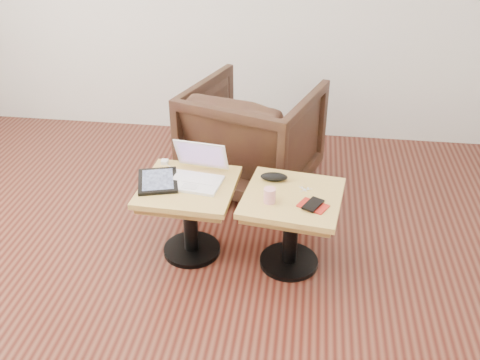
# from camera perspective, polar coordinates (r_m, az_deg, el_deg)

# --- Properties ---
(room_shell) EXTENTS (4.52, 4.52, 2.71)m
(room_shell) POSITION_cam_1_polar(r_m,az_deg,el_deg) (2.01, -10.88, 13.07)
(room_shell) COLOR #3B150F
(room_shell) RESTS_ON ground
(side_table_left) EXTENTS (0.52, 0.52, 0.45)m
(side_table_left) POSITION_cam_1_polar(r_m,az_deg,el_deg) (2.95, -5.44, -2.36)
(side_table_left) COLOR black
(side_table_left) RESTS_ON ground
(side_table_right) EXTENTS (0.56, 0.56, 0.45)m
(side_table_right) POSITION_cam_1_polar(r_m,az_deg,el_deg) (2.86, 5.53, -3.55)
(side_table_right) COLOR black
(side_table_right) RESTS_ON ground
(laptop) EXTENTS (0.33, 0.32, 0.20)m
(laptop) POSITION_cam_1_polar(r_m,az_deg,el_deg) (2.91, -4.72, 0.74)
(laptop) COLOR white
(laptop) RESTS_ON side_table_left
(tablet) EXTENTS (0.27, 0.31, 0.02)m
(tablet) POSITION_cam_1_polar(r_m,az_deg,el_deg) (2.92, -8.76, -0.08)
(tablet) COLOR black
(tablet) RESTS_ON side_table_left
(charging_adapter) EXTENTS (0.04, 0.04, 0.02)m
(charging_adapter) POSITION_cam_1_polar(r_m,az_deg,el_deg) (3.10, -8.05, 1.93)
(charging_adapter) COLOR white
(charging_adapter) RESTS_ON side_table_left
(glasses_case) EXTENTS (0.15, 0.07, 0.05)m
(glasses_case) POSITION_cam_1_polar(r_m,az_deg,el_deg) (2.91, 3.65, 0.34)
(glasses_case) COLOR black
(glasses_case) RESTS_ON side_table_right
(striped_cup) EXTENTS (0.08, 0.08, 0.08)m
(striped_cup) POSITION_cam_1_polar(r_m,az_deg,el_deg) (2.71, 3.18, -1.65)
(striped_cup) COLOR #E94F61
(striped_cup) RESTS_ON side_table_right
(earbuds_tangle) EXTENTS (0.06, 0.04, 0.01)m
(earbuds_tangle) POSITION_cam_1_polar(r_m,az_deg,el_deg) (2.85, 6.93, -0.92)
(earbuds_tangle) COLOR white
(earbuds_tangle) RESTS_ON side_table_right
(phone_on_sleeve) EXTENTS (0.17, 0.15, 0.02)m
(phone_on_sleeve) POSITION_cam_1_polar(r_m,az_deg,el_deg) (2.71, 7.79, -2.67)
(phone_on_sleeve) COLOR #AA311F
(phone_on_sleeve) RESTS_ON side_table_right
(armchair) EXTENTS (0.99, 1.01, 0.73)m
(armchair) POSITION_cam_1_polar(r_m,az_deg,el_deg) (3.60, 1.38, 4.65)
(armchair) COLOR black
(armchair) RESTS_ON ground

